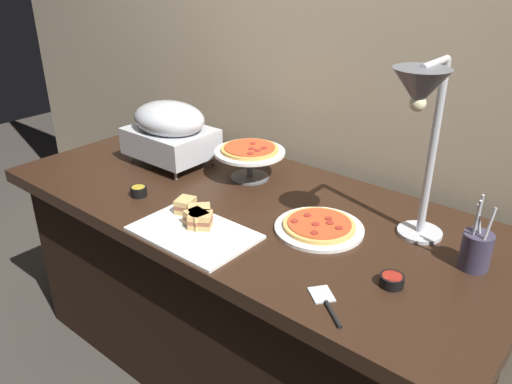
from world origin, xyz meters
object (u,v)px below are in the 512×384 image
object	(u,v)px
heat_lamp	(422,109)
utensil_holder	(476,250)
sauce_cup_near	(139,191)
pizza_plate_center	(250,154)
sandwich_platter	(195,224)
sauce_cup_far	(392,280)
chafing_dish	(170,130)
serving_spatula	(327,304)
pizza_plate_front	(319,227)

from	to	relation	value
heat_lamp	utensil_holder	xyz separation A→B (m)	(0.20, 0.05, -0.38)
sauce_cup_near	utensil_holder	distance (m)	1.15
sauce_cup_near	pizza_plate_center	bearing A→B (deg)	61.64
pizza_plate_center	utensil_holder	bearing A→B (deg)	-4.62
pizza_plate_center	sandwich_platter	bearing A→B (deg)	-73.05
utensil_holder	pizza_plate_center	bearing A→B (deg)	175.38
sauce_cup_far	utensil_holder	distance (m)	0.27
utensil_holder	heat_lamp	bearing A→B (deg)	-166.78
chafing_dish	serving_spatula	distance (m)	1.11
heat_lamp	pizza_plate_front	size ratio (longest dim) A/B	1.94
pizza_plate_front	sandwich_platter	xyz separation A→B (m)	(-0.31, -0.25, 0.01)
sandwich_platter	serving_spatula	size ratio (longest dim) A/B	2.49
serving_spatula	pizza_plate_center	bearing A→B (deg)	144.26
heat_lamp	serving_spatula	distance (m)	0.57
utensil_holder	serving_spatula	size ratio (longest dim) A/B	1.44
chafing_dish	pizza_plate_front	size ratio (longest dim) A/B	1.20
heat_lamp	sauce_cup_near	world-z (taller)	heat_lamp
pizza_plate_front	pizza_plate_center	size ratio (longest dim) A/B	1.05
heat_lamp	serving_spatula	world-z (taller)	heat_lamp
pizza_plate_center	utensil_holder	size ratio (longest dim) A/B	1.23
pizza_plate_center	heat_lamp	bearing A→B (deg)	-9.59
pizza_plate_front	utensil_holder	xyz separation A→B (m)	(0.45, 0.10, 0.05)
pizza_plate_front	sauce_cup_near	xyz separation A→B (m)	(-0.65, -0.21, 0.01)
heat_lamp	utensil_holder	size ratio (longest dim) A/B	2.51
chafing_dish	sauce_cup_far	bearing A→B (deg)	-10.67
heat_lamp	sauce_cup_far	xyz separation A→B (m)	(0.06, -0.18, -0.42)
pizza_plate_front	utensil_holder	bearing A→B (deg)	12.54
chafing_dish	pizza_plate_center	distance (m)	0.37
pizza_plate_front	sandwich_platter	distance (m)	0.40
chafing_dish	sandwich_platter	xyz separation A→B (m)	(0.49, -0.34, -0.13)
pizza_plate_front	sandwich_platter	bearing A→B (deg)	-140.89
sauce_cup_near	heat_lamp	bearing A→B (deg)	16.34
sauce_cup_near	sauce_cup_far	xyz separation A→B (m)	(0.96, 0.09, -0.00)
chafing_dish	pizza_plate_center	bearing A→B (deg)	14.09
pizza_plate_front	sauce_cup_near	bearing A→B (deg)	-161.98
sandwich_platter	serving_spatula	world-z (taller)	sandwich_platter
sandwich_platter	utensil_holder	distance (m)	0.84
chafing_dish	sandwich_platter	size ratio (longest dim) A/B	0.89
sandwich_platter	pizza_plate_front	bearing A→B (deg)	39.11
sauce_cup_near	pizza_plate_front	bearing A→B (deg)	18.02
pizza_plate_center	utensil_holder	world-z (taller)	utensil_holder
pizza_plate_center	chafing_dish	bearing A→B (deg)	-165.91
sauce_cup_far	serving_spatula	world-z (taller)	sauce_cup_far
utensil_holder	sandwich_platter	bearing A→B (deg)	-155.18
heat_lamp	serving_spatula	xyz separation A→B (m)	(-0.03, -0.36, -0.43)
sauce_cup_near	chafing_dish	bearing A→B (deg)	116.82
chafing_dish	sauce_cup_near	distance (m)	0.35
sauce_cup_near	sauce_cup_far	distance (m)	0.97
heat_lamp	pizza_plate_front	xyz separation A→B (m)	(-0.26, -0.06, -0.43)
sandwich_platter	serving_spatula	distance (m)	0.54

